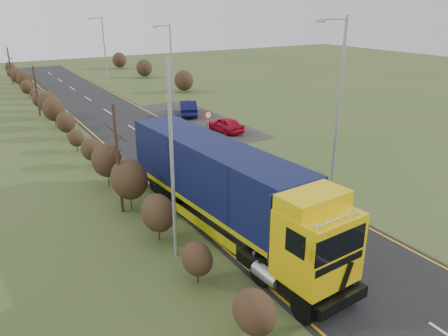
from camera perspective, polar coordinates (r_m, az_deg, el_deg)
name	(u,v)px	position (r m, az deg, el deg)	size (l,w,h in m)	color
ground	(260,212)	(24.36, 4.72, -5.75)	(160.00, 160.00, 0.00)	#394A20
road	(181,160)	(32.34, -5.60, 1.03)	(8.00, 120.00, 0.02)	black
layby	(196,120)	(43.68, -3.61, 6.28)	(6.00, 18.00, 0.02)	#2A2825
lane_markings	(183,161)	(32.07, -5.37, 0.91)	(7.52, 116.00, 0.01)	gold
hedgerow	(108,162)	(27.98, -14.94, 0.75)	(2.24, 102.04, 6.05)	#301D15
lorry	(226,185)	(21.28, 0.29, -2.28)	(3.59, 16.04, 4.43)	black
car_red_hatchback	(225,125)	(39.28, 0.16, 5.69)	(1.60, 3.98, 1.36)	#A5081D
car_blue_sedan	(188,108)	(45.58, -4.70, 7.85)	(1.64, 4.71, 1.55)	#090A36
streetlight_near	(337,101)	(25.52, 14.58, 8.45)	(2.17, 0.21, 10.27)	#989A9D
streetlight_mid	(171,66)	(45.88, -7.00, 13.12)	(1.91, 0.18, 8.96)	#989A9D
streetlight_far	(104,49)	(63.83, -15.44, 14.77)	(1.96, 0.18, 9.23)	#989A9D
left_pole	(172,165)	(18.64, -6.80, 0.45)	(0.16, 0.16, 8.83)	#989A9D
speed_sign	(208,119)	(36.58, -2.09, 6.36)	(0.70, 0.10, 2.53)	#989A9D
warning_board	(168,100)	(47.62, -7.34, 8.80)	(0.74, 0.11, 1.94)	#989A9D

